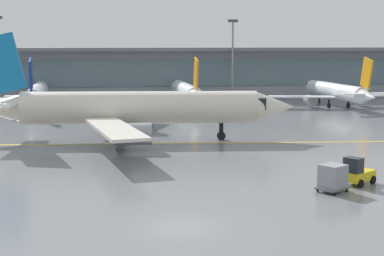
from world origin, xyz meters
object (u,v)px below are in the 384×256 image
(baggage_tug, at_px, (357,173))
(cargo_dolly_lead, at_px, (333,177))
(gate_airplane_2, at_px, (37,94))
(taxiing_regional_jet, at_px, (136,109))
(gate_airplane_3, at_px, (186,92))
(apron_light_mast_2, at_px, (233,56))
(gate_airplane_4, at_px, (336,92))

(baggage_tug, relative_size, cargo_dolly_lead, 1.12)
(gate_airplane_2, relative_size, taxiing_regional_jet, 0.73)
(cargo_dolly_lead, bearing_deg, taxiing_regional_jet, 83.80)
(gate_airplane_3, relative_size, baggage_tug, 8.63)
(baggage_tug, xyz_separation_m, cargo_dolly_lead, (-2.59, -1.74, 0.16))
(apron_light_mast_2, bearing_deg, taxiing_regional_jet, -115.06)
(taxiing_regional_jet, relative_size, baggage_tug, 11.87)
(gate_airplane_3, height_order, gate_airplane_4, same)
(gate_airplane_2, distance_m, baggage_tug, 61.70)
(gate_airplane_2, xyz_separation_m, gate_airplane_4, (48.25, -3.24, 0.00))
(gate_airplane_2, distance_m, gate_airplane_4, 48.36)
(gate_airplane_2, height_order, apron_light_mast_2, apron_light_mast_2)
(baggage_tug, bearing_deg, cargo_dolly_lead, -180.00)
(gate_airplane_2, height_order, baggage_tug, gate_airplane_2)
(gate_airplane_3, height_order, baggage_tug, gate_airplane_3)
(gate_airplane_4, bearing_deg, apron_light_mast_2, 43.71)
(taxiing_regional_jet, height_order, baggage_tug, taxiing_regional_jet)
(gate_airplane_4, height_order, cargo_dolly_lead, gate_airplane_4)
(gate_airplane_2, distance_m, cargo_dolly_lead, 62.09)
(taxiing_regional_jet, height_order, cargo_dolly_lead, taxiing_regional_jet)
(gate_airplane_3, bearing_deg, cargo_dolly_lead, -177.93)
(gate_airplane_4, distance_m, taxiing_regional_jet, 44.89)
(gate_airplane_3, bearing_deg, gate_airplane_2, 90.22)
(gate_airplane_4, relative_size, taxiing_regional_jet, 0.73)
(cargo_dolly_lead, bearing_deg, gate_airplane_3, 58.79)
(gate_airplane_3, distance_m, gate_airplane_4, 24.65)
(taxiing_regional_jet, xyz_separation_m, cargo_dolly_lead, (12.56, -23.93, -2.41))
(gate_airplane_3, height_order, cargo_dolly_lead, gate_airplane_3)
(gate_airplane_4, bearing_deg, gate_airplane_3, 78.43)
(gate_airplane_2, bearing_deg, taxiing_regional_jet, -159.06)
(gate_airplane_2, height_order, gate_airplane_3, same)
(gate_airplane_2, bearing_deg, gate_airplane_3, -91.66)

